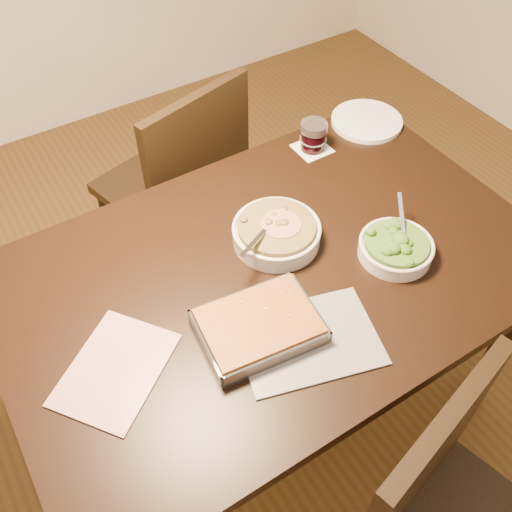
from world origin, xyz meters
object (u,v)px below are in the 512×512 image
(dinner_plate, at_px, (367,121))
(chair_far, at_px, (181,182))
(stew_bowl, at_px, (276,232))
(wine_tumbler, at_px, (313,136))
(broccoli_bowl, at_px, (396,247))
(baking_dish, at_px, (259,326))
(table, at_px, (274,290))

(dinner_plate, xyz_separation_m, chair_far, (-0.55, 0.32, -0.25))
(stew_bowl, height_order, chair_far, chair_far)
(dinner_plate, bearing_deg, wine_tumbler, -176.25)
(broccoli_bowl, bearing_deg, dinner_plate, 57.64)
(baking_dish, relative_size, wine_tumbler, 3.20)
(table, height_order, stew_bowl, stew_bowl)
(baking_dish, height_order, chair_far, chair_far)
(stew_bowl, xyz_separation_m, dinner_plate, (0.55, 0.28, -0.02))
(chair_far, bearing_deg, baking_dish, 61.99)
(dinner_plate, distance_m, chair_far, 0.68)
(baking_dish, distance_m, dinner_plate, 0.90)
(baking_dish, relative_size, chair_far, 0.32)
(broccoli_bowl, bearing_deg, wine_tumbler, 80.54)
(table, distance_m, broccoli_bowl, 0.34)
(stew_bowl, xyz_separation_m, broccoli_bowl, (0.23, -0.21, -0.01))
(wine_tumbler, distance_m, chair_far, 0.54)
(stew_bowl, distance_m, baking_dish, 0.30)
(broccoli_bowl, height_order, baking_dish, broccoli_bowl)
(wine_tumbler, relative_size, dinner_plate, 0.40)
(stew_bowl, relative_size, dinner_plate, 1.04)
(stew_bowl, distance_m, broccoli_bowl, 0.31)
(broccoli_bowl, xyz_separation_m, baking_dish, (-0.43, -0.02, -0.00))
(broccoli_bowl, height_order, chair_far, chair_far)
(broccoli_bowl, bearing_deg, table, 155.67)
(broccoli_bowl, xyz_separation_m, chair_far, (-0.23, 0.81, -0.27))
(broccoli_bowl, bearing_deg, stew_bowl, 138.63)
(baking_dish, bearing_deg, wine_tumbler, 50.78)
(wine_tumbler, distance_m, dinner_plate, 0.24)
(table, height_order, broccoli_bowl, broccoli_bowl)
(baking_dish, height_order, dinner_plate, baking_dish)
(dinner_plate, bearing_deg, broccoli_bowl, -122.36)
(table, relative_size, chair_far, 1.53)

